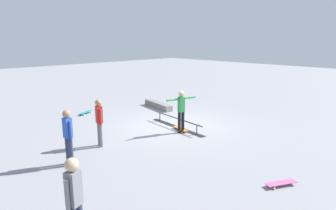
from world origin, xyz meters
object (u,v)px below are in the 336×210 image
at_px(grind_rail, 177,123).
at_px(bystander_grey_shirt, 74,199).
at_px(skateboard_main, 180,129).
at_px(loose_skateboard_teal, 86,112).
at_px(loose_skateboard_pink, 281,183).
at_px(skater_main, 181,109).
at_px(bystander_blue_shirt, 68,134).
at_px(skate_ledge, 158,105).
at_px(bystander_red_shirt, 99,120).

distance_m(grind_rail, bystander_grey_shirt, 7.15).
bearing_deg(bystander_grey_shirt, skateboard_main, 6.64).
bearing_deg(loose_skateboard_teal, loose_skateboard_pink, 65.75).
height_order(grind_rail, skater_main, skater_main).
xyz_separation_m(skater_main, bystander_blue_shirt, (0.25, 4.31, -0.03)).
height_order(skateboard_main, bystander_grey_shirt, bystander_grey_shirt).
bearing_deg(grind_rail, skater_main, 153.47).
distance_m(grind_rail, skateboard_main, 0.45).
height_order(skate_ledge, skater_main, skater_main).
distance_m(bystander_blue_shirt, bystander_grey_shirt, 3.58).
xyz_separation_m(skate_ledge, skater_main, (-3.54, 2.07, 0.78)).
bearing_deg(grind_rail, skate_ledge, -23.49).
xyz_separation_m(skate_ledge, bystander_blue_shirt, (-3.29, 6.38, 0.75)).
distance_m(skater_main, skateboard_main, 0.89).
height_order(bystander_blue_shirt, loose_skateboard_pink, bystander_blue_shirt).
bearing_deg(loose_skateboard_teal, bystander_grey_shirt, 36.40).
distance_m(skateboard_main, loose_skateboard_teal, 5.05).
bearing_deg(skateboard_main, grind_rail, -14.78).
bearing_deg(bystander_red_shirt, bystander_blue_shirt, -51.81).
relative_size(skater_main, bystander_grey_shirt, 0.97).
height_order(bystander_red_shirt, bystander_grey_shirt, bystander_grey_shirt).
xyz_separation_m(grind_rail, skater_main, (-0.57, 0.37, 0.76)).
height_order(skate_ledge, bystander_red_shirt, bystander_red_shirt).
relative_size(bystander_red_shirt, loose_skateboard_teal, 1.94).
bearing_deg(loose_skateboard_pink, bystander_grey_shirt, -170.77).
height_order(skate_ledge, skateboard_main, skate_ledge).
distance_m(skater_main, loose_skateboard_teal, 5.26).
xyz_separation_m(bystander_blue_shirt, loose_skateboard_teal, (4.80, -3.11, -0.82)).
bearing_deg(skater_main, bystander_grey_shirt, -140.37).
relative_size(grind_rail, loose_skateboard_pink, 3.78).
bearing_deg(loose_skateboard_teal, skater_main, 79.34).
xyz_separation_m(grind_rail, bystander_grey_shirt, (-3.59, 6.14, 0.76)).
bearing_deg(bystander_grey_shirt, skate_ledge, 18.22).
relative_size(skate_ledge, loose_skateboard_teal, 2.58).
distance_m(skate_ledge, skater_main, 4.17).
height_order(bystander_red_shirt, loose_skateboard_teal, bystander_red_shirt).
height_order(grind_rail, bystander_grey_shirt, bystander_grey_shirt).
bearing_deg(skateboard_main, bystander_blue_shirt, 102.02).
xyz_separation_m(skateboard_main, bystander_blue_shirt, (0.07, 4.48, 0.82)).
height_order(bystander_blue_shirt, loose_skateboard_teal, bystander_blue_shirt).
height_order(bystander_red_shirt, bystander_blue_shirt, bystander_blue_shirt).
bearing_deg(bystander_blue_shirt, bystander_red_shirt, 107.80).
relative_size(skater_main, skateboard_main, 1.94).
xyz_separation_m(skateboard_main, bystander_red_shirt, (0.73, 3.09, 0.82)).
distance_m(bystander_grey_shirt, loose_skateboard_pink, 4.84).
distance_m(skateboard_main, bystander_red_shirt, 3.28).
distance_m(bystander_red_shirt, loose_skateboard_teal, 4.56).
relative_size(grind_rail, bystander_red_shirt, 1.92).
xyz_separation_m(bystander_grey_shirt, loose_skateboard_pink, (-1.45, -4.54, -0.86)).
relative_size(skate_ledge, bystander_blue_shirt, 1.32).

